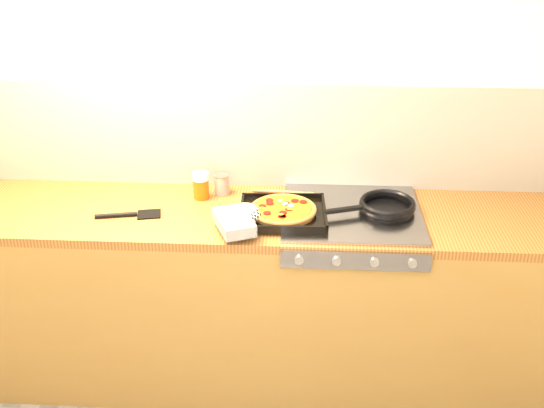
# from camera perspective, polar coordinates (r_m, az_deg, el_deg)

# --- Properties ---
(room_shell) EXTENTS (3.20, 3.20, 3.20)m
(room_shell) POSITION_cam_1_polar(r_m,az_deg,el_deg) (2.98, -1.59, 6.13)
(room_shell) COLOR white
(room_shell) RESTS_ON ground
(counter_run) EXTENTS (3.20, 0.62, 0.90)m
(counter_run) POSITION_cam_1_polar(r_m,az_deg,el_deg) (3.04, -1.87, -8.25)
(counter_run) COLOR olive
(counter_run) RESTS_ON ground
(stovetop) EXTENTS (0.60, 0.56, 0.02)m
(stovetop) POSITION_cam_1_polar(r_m,az_deg,el_deg) (2.81, 7.17, -0.83)
(stovetop) COLOR gray
(stovetop) RESTS_ON counter_run
(pizza_on_tray) EXTENTS (0.49, 0.44, 0.06)m
(pizza_on_tray) POSITION_cam_1_polar(r_m,az_deg,el_deg) (2.71, -0.22, -0.82)
(pizza_on_tray) COLOR black
(pizza_on_tray) RESTS_ON stovetop
(frying_pan) EXTENTS (0.43, 0.31, 0.04)m
(frying_pan) POSITION_cam_1_polar(r_m,az_deg,el_deg) (2.82, 10.19, -0.17)
(frying_pan) COLOR black
(frying_pan) RESTS_ON stovetop
(tomato_can) EXTENTS (0.08, 0.08, 0.10)m
(tomato_can) POSITION_cam_1_polar(r_m,az_deg,el_deg) (2.96, -4.54, 1.76)
(tomato_can) COLOR #960D0C
(tomato_can) RESTS_ON counter_run
(juice_glass) EXTENTS (0.09, 0.09, 0.13)m
(juice_glass) POSITION_cam_1_polar(r_m,az_deg,el_deg) (2.93, -6.39, 1.67)
(juice_glass) COLOR #CD4B0C
(juice_glass) RESTS_ON counter_run
(wooden_spoon) EXTENTS (0.30, 0.06, 0.02)m
(wooden_spoon) POSITION_cam_1_polar(r_m,az_deg,el_deg) (2.97, 1.66, 1.02)
(wooden_spoon) COLOR #9C6F42
(wooden_spoon) RESTS_ON counter_run
(black_spatula) EXTENTS (0.29, 0.11, 0.02)m
(black_spatula) POSITION_cam_1_polar(r_m,az_deg,el_deg) (2.84, -12.63, -0.95)
(black_spatula) COLOR black
(black_spatula) RESTS_ON counter_run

